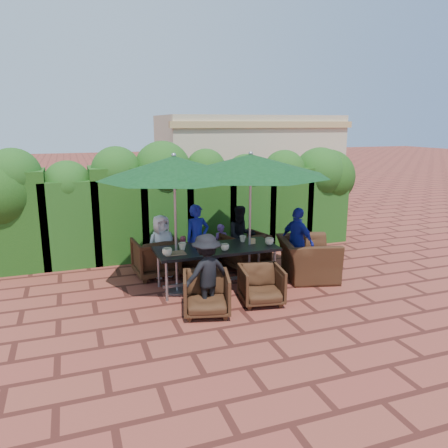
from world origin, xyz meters
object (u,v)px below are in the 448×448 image
object	(u,v)px
umbrella_right	(251,165)
chair_near_right	(261,283)
chair_far_right	(245,249)
chair_far_mid	(197,253)
chair_near_left	(206,292)
dining_table	(216,252)
chair_end_right	(308,252)
umbrella_left	(174,168)
chair_far_left	(155,255)

from	to	relation	value
umbrella_right	chair_near_right	distance (m)	2.10
chair_near_right	chair_far_right	bearing A→B (deg)	85.65
chair_far_mid	chair_near_left	world-z (taller)	chair_near_left
umbrella_right	chair_far_mid	xyz separation A→B (m)	(-0.72, 1.06, -1.86)
dining_table	chair_end_right	size ratio (longest dim) A/B	1.88
chair_far_right	chair_end_right	size ratio (longest dim) A/B	0.70
umbrella_left	chair_far_right	world-z (taller)	umbrella_left
dining_table	chair_near_left	xyz separation A→B (m)	(-0.53, -1.06, -0.31)
umbrella_left	chair_far_left	world-z (taller)	umbrella_left
umbrella_left	chair_end_right	xyz separation A→B (m)	(2.56, -0.14, -1.70)
umbrella_left	chair_far_right	xyz separation A→B (m)	(1.64, 0.81, -1.80)
chair_near_left	chair_far_mid	bearing A→B (deg)	91.85
dining_table	chair_far_right	size ratio (longest dim) A/B	2.68
dining_table	chair_far_mid	size ratio (longest dim) A/B	3.09
chair_far_mid	chair_near_right	distance (m)	2.08
chair_far_left	umbrella_right	bearing A→B (deg)	143.78
dining_table	chair_end_right	distance (m)	1.83
chair_end_right	chair_near_right	bearing A→B (deg)	136.11
umbrella_right	chair_far_mid	bearing A→B (deg)	124.09
chair_end_right	umbrella_right	bearing A→B (deg)	98.91
umbrella_right	chair_near_left	bearing A→B (deg)	-138.07
umbrella_left	chair_far_right	bearing A→B (deg)	26.38
chair_far_mid	chair_near_right	xyz separation A→B (m)	(0.53, -2.02, -0.01)
dining_table	chair_far_right	bearing A→B (deg)	43.06
chair_far_left	dining_table	bearing A→B (deg)	129.36
dining_table	chair_far_right	xyz separation A→B (m)	(0.90, 0.84, -0.26)
chair_far_mid	chair_end_right	size ratio (longest dim) A/B	0.61
chair_far_left	umbrella_left	bearing A→B (deg)	97.22
chair_far_mid	chair_far_right	bearing A→B (deg)	-167.65
dining_table	chair_end_right	world-z (taller)	chair_end_right
chair_far_left	chair_near_left	distance (m)	2.07
chair_far_left	chair_near_left	bearing A→B (deg)	96.80
chair_far_left	chair_far_right	distance (m)	1.84
umbrella_left	chair_far_mid	distance (m)	2.22
chair_far_mid	chair_far_right	distance (m)	0.99
umbrella_right	chair_end_right	world-z (taller)	umbrella_right
chair_near_left	dining_table	bearing A→B (deg)	77.59
chair_far_left	chair_near_right	size ratio (longest dim) A/B	1.19
chair_near_left	umbrella_right	bearing A→B (deg)	56.02
chair_far_mid	chair_end_right	bearing A→B (deg)	173.19
chair_far_mid	chair_near_right	bearing A→B (deg)	129.64
dining_table	chair_far_left	bearing A→B (deg)	133.89
chair_far_mid	chair_end_right	distance (m)	2.23
chair_near_left	chair_end_right	distance (m)	2.54
umbrella_left	chair_near_right	world-z (taller)	umbrella_left
umbrella_left	chair_near_right	xyz separation A→B (m)	(1.20, -0.99, -1.86)
chair_far_left	chair_near_right	xyz separation A→B (m)	(1.40, -1.93, -0.07)
chair_far_right	chair_near_right	world-z (taller)	chair_far_right
chair_far_left	chair_far_right	size ratio (longest dim) A/B	1.02
chair_near_left	chair_near_right	distance (m)	1.00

